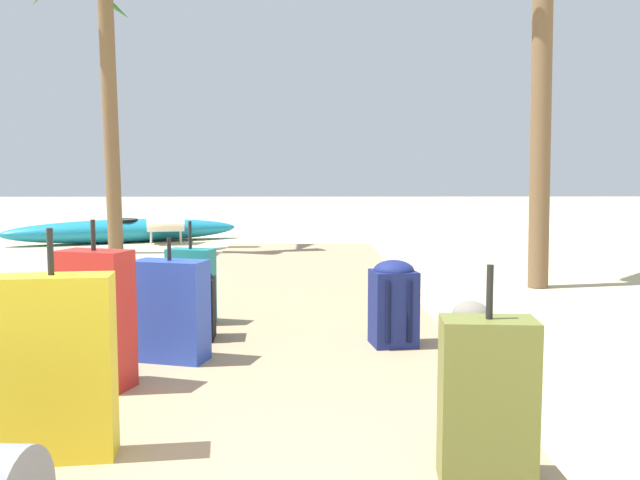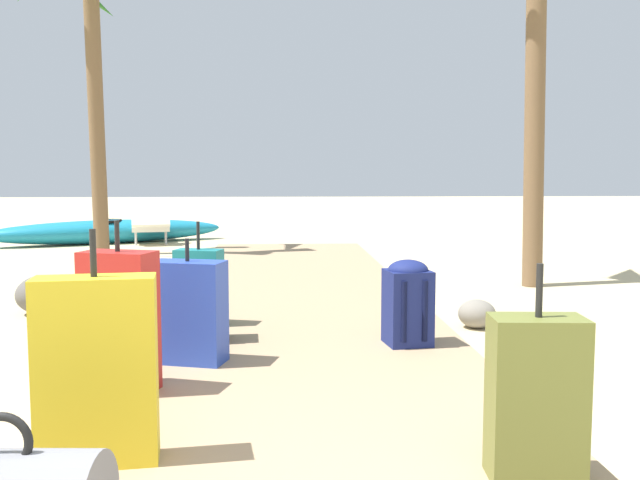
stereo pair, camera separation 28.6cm
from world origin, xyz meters
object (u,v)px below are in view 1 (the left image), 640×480
Objects in this scene: lounge_chair at (166,223)px; kayak at (124,231)px; backpack_black at (189,301)px; suitcase_blue at (170,311)px; suitcase_red at (96,319)px; backpack_navy at (394,301)px; suitcase_teal at (191,286)px; suitcase_yellow at (55,367)px; suitcase_olive at (487,401)px.

kayak is (-0.68, -0.10, -0.13)m from lounge_chair.
lounge_chair reaches higher than backpack_black.
suitcase_blue is 0.84× the size of suitcase_red.
backpack_navy is 1.55m from suitcase_teal.
suitcase_blue is at bearing 83.64° from suitcase_yellow.
suitcase_red is (-1.61, -0.85, 0.07)m from backpack_navy.
suitcase_yellow is 1.19× the size of suitcase_teal.
suitcase_olive reaches higher than lounge_chair.
backpack_black reaches higher than kayak.
backpack_navy is at bearing 14.25° from suitcase_blue.
backpack_navy is 0.33× the size of lounge_chair.
suitcase_blue is 0.19× the size of kayak.
suitcase_olive is 2.16m from suitcase_blue.
suitcase_olive is at bearing -56.46° from backpack_black.
suitcase_teal is 0.45× the size of lounge_chair.
suitcase_blue is at bearing -165.75° from backpack_navy.
suitcase_red is at bearing 97.63° from suitcase_yellow.
suitcase_olive is 1.60× the size of backpack_black.
suitcase_blue is 0.52m from backpack_black.
suitcase_teal is at bearing 154.04° from backpack_navy.
backpack_navy is 0.63× the size of suitcase_red.
backpack_black is 0.89× the size of backpack_navy.
suitcase_blue is 8.13m from kayak.
suitcase_yellow is 0.89m from suitcase_red.
suitcase_olive is 0.47× the size of lounge_chair.
suitcase_olive is at bearing -48.44° from suitcase_blue.
lounge_chair is at bearing 111.82° from backpack_navy.
backpack_black is 7.64m from kayak.
suitcase_teal is 1.55m from suitcase_red.
lounge_chair is at bearing 102.03° from suitcase_blue.
backpack_black is at bearing 74.26° from suitcase_red.
suitcase_olive is 3.03m from suitcase_teal.
suitcase_red reaches higher than suitcase_teal.
suitcase_olive is at bearing -71.85° from lounge_chair.
suitcase_teal reaches higher than backpack_navy.
suitcase_red reaches higher than suitcase_olive.
suitcase_yellow is 0.23× the size of kayak.
suitcase_yellow is 2.29m from backpack_navy.
suitcase_teal is (0.10, 2.41, -0.08)m from suitcase_yellow.
backpack_navy is at bearing -63.53° from kayak.
suitcase_red is 8.51m from lounge_chair.
backpack_navy is (1.34, 0.34, -0.01)m from suitcase_blue.
suitcase_teal reaches higher than kayak.
kayak is at bearing 103.55° from suitcase_yellow.
backpack_navy is 8.31m from kayak.
suitcase_teal is (-1.49, 2.64, -0.02)m from suitcase_olive.
kayak is (-2.09, 8.29, -0.23)m from suitcase_red.
backpack_navy is at bearing 49.18° from suitcase_yellow.
suitcase_olive is 0.90× the size of suitcase_red.
suitcase_teal reaches higher than lounge_chair.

